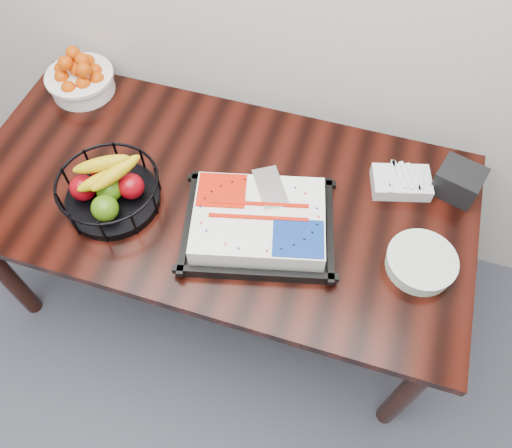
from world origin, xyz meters
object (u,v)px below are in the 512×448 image
(cake_tray, at_px, (259,222))
(napkin_box, at_px, (458,181))
(table, at_px, (218,205))
(plate_stack, at_px, (421,263))
(fruit_basket, at_px, (109,189))
(tangerine_bowl, at_px, (79,76))

(cake_tray, relative_size, napkin_box, 3.83)
(table, bearing_deg, napkin_box, 17.46)
(table, bearing_deg, plate_stack, -7.22)
(cake_tray, bearing_deg, fruit_basket, -175.60)
(cake_tray, bearing_deg, plate_stack, 1.85)
(table, xyz_separation_m, fruit_basket, (-0.32, -0.15, 0.16))
(table, distance_m, tangerine_bowl, 0.78)
(cake_tray, height_order, napkin_box, napkin_box)
(fruit_basket, bearing_deg, napkin_box, 19.60)
(plate_stack, bearing_deg, cake_tray, -178.15)
(cake_tray, xyz_separation_m, napkin_box, (0.61, 0.36, 0.01))
(fruit_basket, height_order, napkin_box, fruit_basket)
(fruit_basket, bearing_deg, plate_stack, 3.11)
(table, xyz_separation_m, tangerine_bowl, (-0.69, 0.32, 0.16))
(fruit_basket, bearing_deg, tangerine_bowl, 127.68)
(table, bearing_deg, cake_tray, -29.57)
(fruit_basket, bearing_deg, table, 24.69)
(table, height_order, fruit_basket, fruit_basket)
(table, relative_size, fruit_basket, 5.24)
(cake_tray, relative_size, plate_stack, 2.54)
(napkin_box, bearing_deg, fruit_basket, -160.40)
(fruit_basket, distance_m, plate_stack, 1.04)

